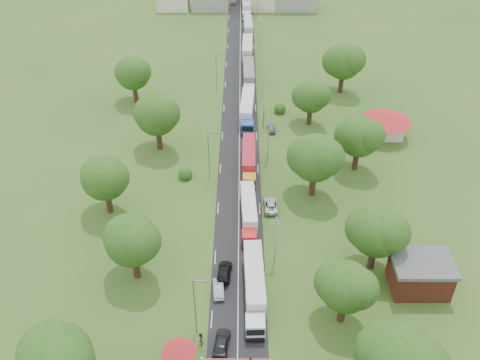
{
  "coord_description": "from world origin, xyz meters",
  "views": [
    {
      "loc": [
        0.46,
        -65.6,
        58.52
      ],
      "look_at": [
        0.18,
        10.21,
        3.0
      ],
      "focal_mm": 40.0,
      "sensor_mm": 36.0,
      "label": 1
    }
  ],
  "objects_px": {
    "boom_barrier": "(227,360)",
    "car_lane_front": "(222,343)",
    "truck_0": "(254,286)",
    "car_lane_mid": "(218,288)",
    "info_sign": "(264,111)",
    "guard_booth": "(179,353)"
  },
  "relations": [
    {
      "from": "info_sign",
      "to": "truck_0",
      "type": "xyz_separation_m",
      "value": [
        -2.9,
        -48.91,
        -0.75
      ]
    },
    {
      "from": "guard_booth",
      "to": "car_lane_front",
      "type": "xyz_separation_m",
      "value": [
        5.12,
        2.56,
        -1.35
      ]
    },
    {
      "from": "info_sign",
      "to": "car_lane_front",
      "type": "relative_size",
      "value": 0.86
    },
    {
      "from": "boom_barrier",
      "to": "car_lane_mid",
      "type": "relative_size",
      "value": 2.18
    },
    {
      "from": "boom_barrier",
      "to": "car_lane_front",
      "type": "height_order",
      "value": "car_lane_front"
    },
    {
      "from": "boom_barrier",
      "to": "truck_0",
      "type": "height_order",
      "value": "truck_0"
    },
    {
      "from": "info_sign",
      "to": "truck_0",
      "type": "height_order",
      "value": "truck_0"
    },
    {
      "from": "truck_0",
      "to": "car_lane_mid",
      "type": "height_order",
      "value": "truck_0"
    },
    {
      "from": "guard_booth",
      "to": "car_lane_front",
      "type": "relative_size",
      "value": 0.92
    },
    {
      "from": "truck_0",
      "to": "car_lane_front",
      "type": "distance_m",
      "value": 9.7
    },
    {
      "from": "truck_0",
      "to": "info_sign",
      "type": "bearing_deg",
      "value": 86.6
    },
    {
      "from": "boom_barrier",
      "to": "car_lane_front",
      "type": "relative_size",
      "value": 1.94
    },
    {
      "from": "boom_barrier",
      "to": "info_sign",
      "type": "xyz_separation_m",
      "value": [
        6.56,
        60.0,
        2.11
      ]
    },
    {
      "from": "info_sign",
      "to": "car_lane_mid",
      "type": "distance_m",
      "value": 48.72
    },
    {
      "from": "info_sign",
      "to": "car_lane_mid",
      "type": "xyz_separation_m",
      "value": [
        -8.05,
        -48.0,
        -2.31
      ]
    },
    {
      "from": "car_lane_front",
      "to": "car_lane_mid",
      "type": "xyz_separation_m",
      "value": [
        -0.77,
        9.44,
        -0.11
      ]
    },
    {
      "from": "truck_0",
      "to": "car_lane_mid",
      "type": "relative_size",
      "value": 3.63
    },
    {
      "from": "car_lane_front",
      "to": "guard_booth",
      "type": "bearing_deg",
      "value": 33.86
    },
    {
      "from": "info_sign",
      "to": "car_lane_mid",
      "type": "bearing_deg",
      "value": -99.52
    },
    {
      "from": "guard_booth",
      "to": "truck_0",
      "type": "distance_m",
      "value": 14.6
    },
    {
      "from": "car_lane_mid",
      "to": "info_sign",
      "type": "bearing_deg",
      "value": -104.66
    },
    {
      "from": "car_lane_mid",
      "to": "car_lane_front",
      "type": "bearing_deg",
      "value": 89.51
    }
  ]
}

